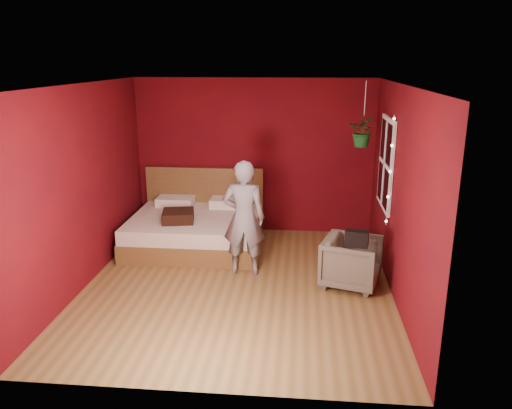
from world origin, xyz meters
The scene contains 10 objects.
floor centered at (0.00, 0.00, 0.00)m, with size 4.50×4.50×0.00m, color brown.
room_walls centered at (0.00, 0.00, 1.68)m, with size 4.04×4.54×2.62m.
window centered at (1.97, 0.90, 1.50)m, with size 0.05×0.97×1.27m.
fairy_lights centered at (1.94, 0.38, 1.50)m, with size 0.04×0.04×1.45m.
bed centered at (-0.85, 1.44, 0.29)m, with size 2.02×1.72×1.11m.
person centered at (0.04, 0.41, 0.80)m, with size 0.59×0.38×1.61m, color gray.
armchair centered at (1.49, 0.13, 0.33)m, with size 0.70×0.72×0.66m, color #6B6955.
handbag centered at (1.51, -0.15, 0.76)m, with size 0.28×0.14×0.20m, color black.
throw_pillow centered at (-1.05, 1.07, 0.59)m, with size 0.46×0.46×0.16m, color black.
hanging_plant centered at (1.67, 1.20, 1.90)m, with size 0.50×0.47×0.93m.
Camera 1 is at (0.81, -6.03, 2.90)m, focal length 35.00 mm.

